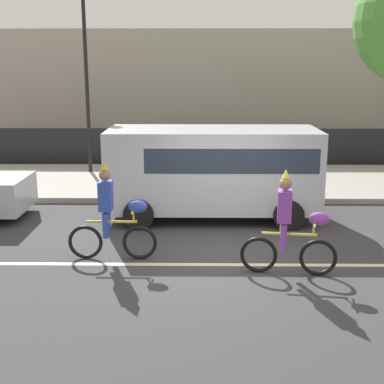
{
  "coord_description": "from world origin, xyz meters",
  "views": [
    {
      "loc": [
        -0.57,
        -9.96,
        3.68
      ],
      "look_at": [
        -0.7,
        1.2,
        1.0
      ],
      "focal_mm": 50.0,
      "sensor_mm": 36.0,
      "label": 1
    }
  ],
  "objects_px": {
    "parade_cyclist_purple": "(290,229)",
    "parked_van_silver": "(216,166)",
    "street_lamp_post": "(85,54)",
    "parade_cyclist_cobalt": "(112,217)"
  },
  "relations": [
    {
      "from": "parade_cyclist_purple",
      "to": "parked_van_silver",
      "type": "height_order",
      "value": "parked_van_silver"
    },
    {
      "from": "parade_cyclist_purple",
      "to": "street_lamp_post",
      "type": "distance_m",
      "value": 10.56
    },
    {
      "from": "parade_cyclist_cobalt",
      "to": "street_lamp_post",
      "type": "relative_size",
      "value": 0.33
    },
    {
      "from": "parade_cyclist_cobalt",
      "to": "parked_van_silver",
      "type": "height_order",
      "value": "parked_van_silver"
    },
    {
      "from": "parade_cyclist_cobalt",
      "to": "parade_cyclist_purple",
      "type": "xyz_separation_m",
      "value": [
        3.26,
        -0.72,
        0.0
      ]
    },
    {
      "from": "parade_cyclist_purple",
      "to": "street_lamp_post",
      "type": "height_order",
      "value": "street_lamp_post"
    },
    {
      "from": "parade_cyclist_cobalt",
      "to": "parade_cyclist_purple",
      "type": "height_order",
      "value": "same"
    },
    {
      "from": "parade_cyclist_cobalt",
      "to": "parade_cyclist_purple",
      "type": "distance_m",
      "value": 3.34
    },
    {
      "from": "parade_cyclist_cobalt",
      "to": "parked_van_silver",
      "type": "xyz_separation_m",
      "value": [
        2.05,
        2.91,
        0.44
      ]
    },
    {
      "from": "parked_van_silver",
      "to": "street_lamp_post",
      "type": "xyz_separation_m",
      "value": [
        -4.05,
        4.97,
        2.71
      ]
    }
  ]
}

